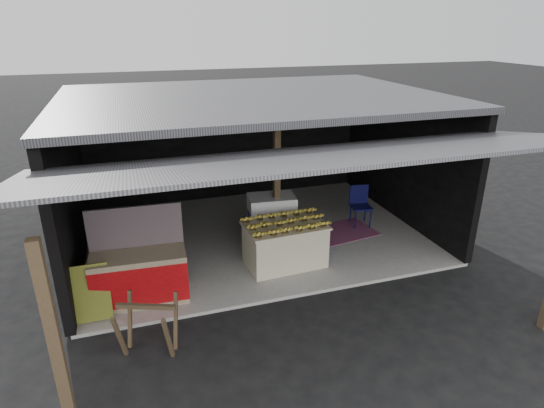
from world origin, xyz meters
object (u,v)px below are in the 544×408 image
object	(u,v)px
neighbor_stall	(140,274)
white_crate	(272,220)
sawhorse	(148,323)
water_barrel	(320,244)
plastic_chair	(360,202)
banana_table	(285,244)

from	to	relation	value
neighbor_stall	white_crate	bearing A→B (deg)	29.41
sawhorse	water_barrel	bearing A→B (deg)	49.69
white_crate	neighbor_stall	distance (m)	2.98
sawhorse	plastic_chair	size ratio (longest dim) A/B	1.01
water_barrel	plastic_chair	world-z (taller)	plastic_chair
white_crate	neighbor_stall	xyz separation A→B (m)	(-2.67, -1.32, -0.05)
neighbor_stall	plastic_chair	xyz separation A→B (m)	(4.83, 1.61, 0.06)
white_crate	plastic_chair	world-z (taller)	white_crate
plastic_chair	water_barrel	bearing A→B (deg)	-133.72
neighbor_stall	water_barrel	world-z (taller)	neighbor_stall
white_crate	water_barrel	size ratio (longest dim) A/B	2.17
banana_table	neighbor_stall	size ratio (longest dim) A/B	0.99
neighbor_stall	water_barrel	size ratio (longest dim) A/B	3.26
white_crate	plastic_chair	xyz separation A→B (m)	(2.16, 0.29, 0.02)
banana_table	sawhorse	distance (m)	3.10
water_barrel	plastic_chair	size ratio (longest dim) A/B	0.53
water_barrel	plastic_chair	bearing A→B (deg)	37.70
neighbor_stall	sawhorse	xyz separation A→B (m)	(0.04, -1.33, -0.02)
banana_table	sawhorse	xyz separation A→B (m)	(-2.59, -1.71, 0.04)
sawhorse	banana_table	bearing A→B (deg)	54.51
neighbor_stall	water_barrel	distance (m)	3.45
plastic_chair	sawhorse	bearing A→B (deg)	-139.95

